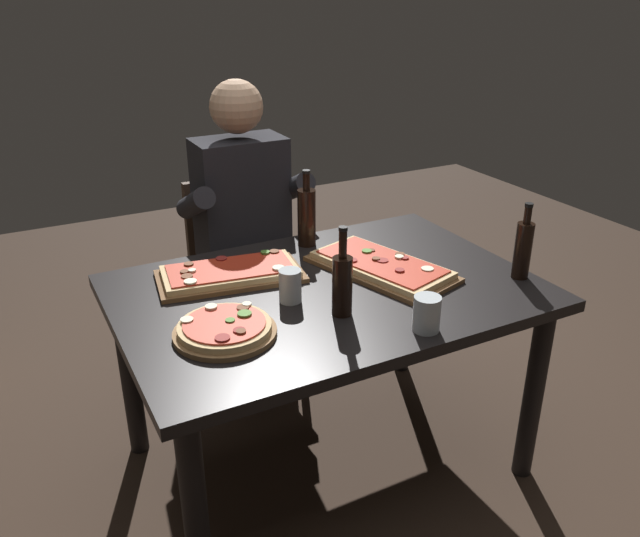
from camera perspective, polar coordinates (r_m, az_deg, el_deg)
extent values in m
plane|color=#38281E|center=(2.59, 0.54, -16.56)|extent=(6.40, 6.40, 0.00)
cube|color=black|center=(2.19, 0.61, -2.15)|extent=(1.40, 0.96, 0.04)
cylinder|color=black|center=(1.91, -10.95, -21.00)|extent=(0.07, 0.07, 0.70)
cylinder|color=black|center=(2.44, 18.42, -10.52)|extent=(0.07, 0.07, 0.70)
cylinder|color=black|center=(2.53, -16.55, -8.92)|extent=(0.07, 0.07, 0.70)
cylinder|color=black|center=(2.95, 7.51, -2.98)|extent=(0.07, 0.07, 0.70)
cube|color=brown|center=(2.26, -7.95, -0.70)|extent=(0.53, 0.32, 0.02)
cube|color=#E5C184|center=(2.25, -7.98, -0.28)|extent=(0.49, 0.29, 0.02)
cube|color=#B72D19|center=(2.25, -7.99, 0.02)|extent=(0.45, 0.25, 0.01)
cylinder|color=brown|center=(2.35, -4.08, 1.53)|extent=(0.04, 0.04, 0.00)
cylinder|color=beige|center=(2.21, -3.70, 0.05)|extent=(0.04, 0.04, 0.01)
cylinder|color=beige|center=(2.21, -3.43, -0.01)|extent=(0.03, 0.03, 0.00)
cylinder|color=brown|center=(2.23, -11.95, -0.28)|extent=(0.03, 0.03, 0.01)
cylinder|color=beige|center=(2.16, -11.44, -1.13)|extent=(0.04, 0.04, 0.01)
cylinder|color=maroon|center=(2.32, -8.75, 0.89)|extent=(0.04, 0.04, 0.00)
cylinder|color=beige|center=(2.23, -11.28, -0.17)|extent=(0.03, 0.03, 0.01)
cylinder|color=#4C7F2D|center=(2.35, -4.89, 1.44)|extent=(0.03, 0.03, 0.01)
cylinder|color=brown|center=(2.20, -11.73, -0.67)|extent=(0.04, 0.04, 0.00)
cylinder|color=brown|center=(2.29, -11.58, 0.39)|extent=(0.03, 0.03, 0.01)
cube|color=brown|center=(2.30, 5.44, -0.06)|extent=(0.41, 0.58, 0.02)
cube|color=#E5C184|center=(2.29, 5.45, 0.35)|extent=(0.37, 0.54, 0.02)
cube|color=#B72D19|center=(2.29, 5.47, 0.65)|extent=(0.33, 0.49, 0.01)
cylinder|color=brown|center=(2.34, 7.11, 1.27)|extent=(0.03, 0.03, 0.00)
cylinder|color=beige|center=(2.32, 7.04, 1.03)|extent=(0.03, 0.03, 0.01)
cylinder|color=maroon|center=(2.21, 7.09, -0.15)|extent=(0.03, 0.03, 0.01)
cylinder|color=beige|center=(2.24, 9.52, -0.01)|extent=(0.04, 0.04, 0.00)
cylinder|color=maroon|center=(2.28, 5.57, 0.73)|extent=(0.04, 0.04, 0.00)
cylinder|color=maroon|center=(2.31, 7.59, 0.90)|extent=(0.03, 0.03, 0.01)
cylinder|color=maroon|center=(2.28, 2.85, 0.75)|extent=(0.04, 0.04, 0.01)
cylinder|color=#4C7F2D|center=(2.36, 4.18, 1.56)|extent=(0.04, 0.04, 0.01)
cylinder|color=brown|center=(2.29, 5.00, 0.86)|extent=(0.03, 0.03, 0.01)
cylinder|color=brown|center=(2.37, 4.60, 1.63)|extent=(0.03, 0.03, 0.00)
cylinder|color=olive|center=(1.91, -8.43, -5.65)|extent=(0.31, 0.31, 0.02)
cylinder|color=#E5C184|center=(1.90, -8.46, -5.18)|extent=(0.28, 0.28, 0.02)
cylinder|color=red|center=(1.90, -8.49, -4.84)|extent=(0.24, 0.24, 0.01)
cylinder|color=brown|center=(1.84, -7.03, -5.57)|extent=(0.03, 0.03, 0.01)
cylinder|color=#4C7F2D|center=(1.93, -6.72, -4.01)|extent=(0.04, 0.04, 0.01)
cylinder|color=beige|center=(1.98, -6.51, -3.17)|extent=(0.03, 0.03, 0.01)
cylinder|color=beige|center=(1.92, -11.74, -4.46)|extent=(0.04, 0.04, 0.00)
cylinder|color=maroon|center=(1.84, -7.17, -5.46)|extent=(0.04, 0.04, 0.00)
cylinder|color=brown|center=(1.97, -6.86, -3.45)|extent=(0.04, 0.04, 0.00)
cylinder|color=beige|center=(1.98, -9.64, -3.37)|extent=(0.04, 0.04, 0.01)
cylinder|color=maroon|center=(1.81, -8.66, -6.11)|extent=(0.04, 0.04, 0.01)
cylinder|color=#4C7F2D|center=(1.90, -7.99, -4.57)|extent=(0.03, 0.03, 0.00)
cylinder|color=black|center=(1.97, 1.98, -1.60)|extent=(0.06, 0.06, 0.19)
cylinder|color=black|center=(1.91, 2.04, 2.16)|extent=(0.02, 0.02, 0.09)
cylinder|color=black|center=(1.89, 2.07, 3.55)|extent=(0.03, 0.03, 0.01)
cylinder|color=black|center=(2.32, 17.55, 1.51)|extent=(0.06, 0.06, 0.20)
cylinder|color=black|center=(2.27, 17.96, 4.53)|extent=(0.03, 0.03, 0.06)
cylinder|color=black|center=(2.26, 18.07, 5.38)|extent=(0.03, 0.03, 0.01)
cylinder|color=black|center=(2.49, -1.19, 4.52)|extent=(0.07, 0.07, 0.22)
cylinder|color=black|center=(2.44, -1.22, 7.71)|extent=(0.03, 0.03, 0.07)
cylinder|color=black|center=(2.43, -1.23, 8.59)|extent=(0.03, 0.03, 0.01)
cylinder|color=silver|center=(2.06, -2.67, -1.54)|extent=(0.07, 0.07, 0.11)
cylinder|color=silver|center=(2.08, -2.64, -2.54)|extent=(0.06, 0.06, 0.03)
cylinder|color=silver|center=(1.92, 9.45, -3.98)|extent=(0.08, 0.08, 0.11)
cube|color=#3D2B1E|center=(2.95, -6.60, -1.18)|extent=(0.44, 0.44, 0.04)
cube|color=#3D2B1E|center=(3.04, -8.21, 4.18)|extent=(0.40, 0.04, 0.42)
cylinder|color=#3D2B1E|center=(2.85, -8.53, -7.51)|extent=(0.04, 0.04, 0.41)
cylinder|color=#3D2B1E|center=(2.97, -1.60, -5.78)|extent=(0.04, 0.04, 0.41)
cylinder|color=#3D2B1E|center=(3.16, -10.89, -4.23)|extent=(0.04, 0.04, 0.41)
cylinder|color=#3D2B1E|center=(3.27, -4.56, -2.80)|extent=(0.04, 0.04, 0.41)
cylinder|color=#23232D|center=(2.87, -6.93, -6.66)|extent=(0.11, 0.11, 0.45)
cylinder|color=#23232D|center=(2.93, -3.28, -5.76)|extent=(0.11, 0.11, 0.45)
cube|color=#23232D|center=(2.83, -5.93, -0.50)|extent=(0.34, 0.40, 0.12)
cube|color=#232328|center=(2.80, -6.99, 6.21)|extent=(0.38, 0.22, 0.52)
sphere|color=tan|center=(2.71, -7.42, 14.07)|extent=(0.22, 0.22, 0.22)
cylinder|color=#232328|center=(2.69, -11.02, 5.69)|extent=(0.09, 0.31, 0.21)
cylinder|color=#232328|center=(2.83, -2.47, 7.12)|extent=(0.09, 0.31, 0.21)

